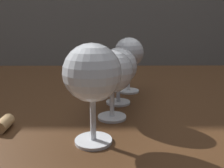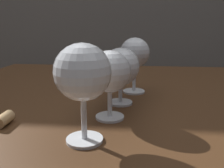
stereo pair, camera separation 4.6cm
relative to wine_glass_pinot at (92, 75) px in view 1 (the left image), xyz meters
name	(u,v)px [view 1 (the left image)]	position (x,y,z in m)	size (l,w,h in m)	color
dining_table	(127,126)	(0.08, 0.30, -0.22)	(1.14, 0.86, 0.77)	#472B16
wine_glass_pinot	(92,75)	(0.00, 0.00, 0.00)	(0.09, 0.09, 0.16)	white
wine_glass_amber	(112,72)	(0.03, 0.10, -0.02)	(0.08, 0.08, 0.13)	white
wine_glass_chardonnay	(118,68)	(0.05, 0.19, -0.02)	(0.09, 0.09, 0.13)	white
wine_glass_port	(130,54)	(0.08, 0.29, 0.00)	(0.08, 0.08, 0.15)	white
cork	(4,124)	(-0.16, 0.05, -0.10)	(0.02, 0.02, 0.04)	tan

